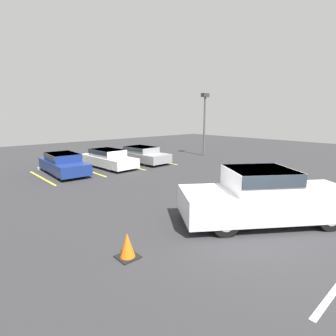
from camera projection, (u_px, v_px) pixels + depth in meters
name	position (u px, v px, depth m)	size (l,w,h in m)	color
ground_plane	(247.00, 230.00, 8.05)	(60.00, 60.00, 0.00)	#2D2D30
stall_stripe_a	(42.00, 178.00, 14.76)	(0.12, 4.46, 0.01)	yellow
stall_stripe_b	(89.00, 171.00, 16.61)	(0.12, 4.46, 0.01)	yellow
stall_stripe_c	(127.00, 165.00, 18.46)	(0.12, 4.46, 0.01)	yellow
stall_stripe_d	(157.00, 161.00, 20.31)	(0.12, 4.46, 0.01)	yellow
pickup_truck	(267.00, 196.00, 8.51)	(5.67, 4.79, 1.81)	silver
parked_sedan_a	(63.00, 163.00, 15.71)	(1.91, 4.50, 1.24)	navy
parked_sedan_b	(108.00, 158.00, 17.68)	(1.97, 4.66, 1.22)	silver
parked_sedan_c	(142.00, 154.00, 19.49)	(1.98, 4.65, 1.18)	gray
light_post	(205.00, 115.00, 22.25)	(0.70, 0.36, 5.27)	#515156
traffic_cone	(127.00, 246.00, 6.46)	(0.52, 0.52, 0.65)	black
wheel_stop_curb	(52.00, 167.00, 17.62)	(1.85, 0.20, 0.14)	#B7B2A8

